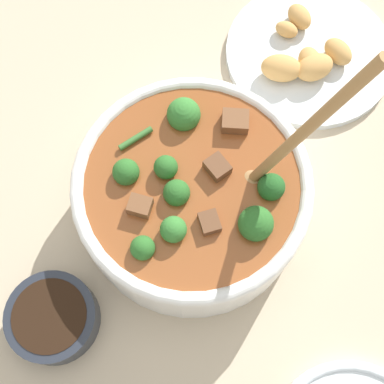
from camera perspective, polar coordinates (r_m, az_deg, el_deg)
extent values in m
plane|color=#C6B293|center=(0.69, 0.00, -1.87)|extent=(4.00, 4.00, 0.00)
cylinder|color=white|center=(0.64, 0.00, -0.57)|extent=(0.28, 0.28, 0.09)
torus|color=white|center=(0.60, 0.00, 0.92)|extent=(0.28, 0.28, 0.02)
cylinder|color=brown|center=(0.63, 0.00, 0.04)|extent=(0.25, 0.25, 0.06)
sphere|color=#2D6B28|center=(0.59, -1.66, -0.08)|extent=(0.03, 0.03, 0.03)
cylinder|color=#6B9956|center=(0.61, -1.60, -0.80)|extent=(0.01, 0.01, 0.01)
sphere|color=#2D6B28|center=(0.60, -7.06, 2.13)|extent=(0.03, 0.03, 0.03)
cylinder|color=#6B9956|center=(0.62, -6.83, 1.35)|extent=(0.01, 0.01, 0.01)
sphere|color=#2D6B28|center=(0.58, 6.82, -3.36)|extent=(0.04, 0.04, 0.04)
cylinder|color=#6B9956|center=(0.60, 6.52, -4.14)|extent=(0.01, 0.01, 0.02)
sphere|color=#2D6B28|center=(0.60, -2.75, 2.77)|extent=(0.03, 0.03, 0.03)
cylinder|color=#6B9956|center=(0.62, -2.66, 2.04)|extent=(0.01, 0.01, 0.01)
sphere|color=#2D6B28|center=(0.57, -5.29, -5.96)|extent=(0.03, 0.03, 0.03)
cylinder|color=#6B9956|center=(0.59, -5.12, -6.43)|extent=(0.01, 0.01, 0.01)
sphere|color=#387F33|center=(0.63, -0.89, 8.28)|extent=(0.04, 0.04, 0.04)
cylinder|color=#6B9956|center=(0.65, -0.85, 7.07)|extent=(0.01, 0.01, 0.02)
sphere|color=#235B23|center=(0.60, 8.45, 0.53)|extent=(0.03, 0.03, 0.03)
cylinder|color=#6B9956|center=(0.62, 8.16, -0.21)|extent=(0.01, 0.01, 0.01)
sphere|color=#387F33|center=(0.57, -2.00, -4.01)|extent=(0.03, 0.03, 0.03)
cylinder|color=#6B9956|center=(0.59, -1.93, -4.59)|extent=(0.01, 0.01, 0.01)
cube|color=brown|center=(0.63, 4.61, 7.38)|extent=(0.04, 0.04, 0.02)
cube|color=brown|center=(0.60, 2.72, 2.58)|extent=(0.03, 0.03, 0.02)
cube|color=brown|center=(0.59, -5.55, -1.54)|extent=(0.03, 0.03, 0.02)
cube|color=brown|center=(0.58, 1.88, -3.32)|extent=(0.03, 0.03, 0.02)
cylinder|color=#3D7533|center=(0.62, -6.03, 5.71)|extent=(0.03, 0.04, 0.01)
ellipsoid|color=#A87A47|center=(0.61, 6.47, 1.43)|extent=(0.04, 0.03, 0.01)
cylinder|color=#A87A47|center=(0.52, 12.02, 6.44)|extent=(0.08, 0.06, 0.23)
cylinder|color=#232833|center=(0.66, -14.57, -12.88)|extent=(0.10, 0.10, 0.04)
cylinder|color=black|center=(0.64, -14.88, -12.71)|extent=(0.09, 0.09, 0.01)
cylinder|color=white|center=(0.81, 12.38, 14.22)|extent=(0.24, 0.24, 0.01)
ellipsoid|color=tan|center=(0.77, 12.46, 13.42)|extent=(0.05, 0.05, 0.03)
ellipsoid|color=tan|center=(0.76, 9.50, 12.90)|extent=(0.07, 0.05, 0.03)
ellipsoid|color=tan|center=(0.77, 12.94, 12.83)|extent=(0.06, 0.06, 0.03)
ellipsoid|color=tan|center=(0.80, 10.33, 16.58)|extent=(0.03, 0.02, 0.02)
ellipsoid|color=tan|center=(0.82, 11.39, 17.86)|extent=(0.05, 0.05, 0.03)
ellipsoid|color=tan|center=(0.79, 15.32, 14.25)|extent=(0.05, 0.05, 0.03)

